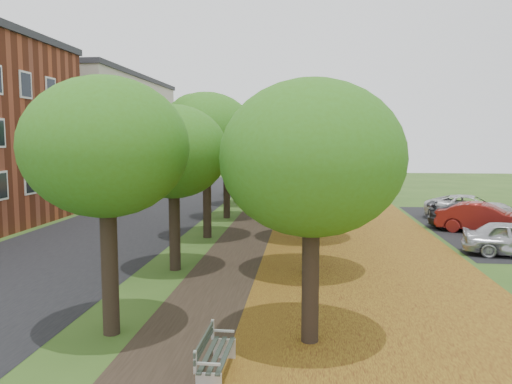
% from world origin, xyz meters
% --- Properties ---
extents(ground, '(120.00, 120.00, 0.00)m').
position_xyz_m(ground, '(0.00, 0.00, 0.00)').
color(ground, '#2D4C19').
rests_on(ground, ground).
extents(street_asphalt, '(8.00, 70.00, 0.01)m').
position_xyz_m(street_asphalt, '(-7.50, 15.00, 0.00)').
color(street_asphalt, black).
rests_on(street_asphalt, ground).
extents(footpath, '(3.20, 70.00, 0.01)m').
position_xyz_m(footpath, '(0.00, 15.00, 0.00)').
color(footpath, black).
rests_on(footpath, ground).
extents(leaf_verge, '(7.50, 70.00, 0.01)m').
position_xyz_m(leaf_verge, '(5.00, 15.00, 0.01)').
color(leaf_verge, olive).
rests_on(leaf_verge, ground).
extents(tree_row_west, '(4.30, 34.30, 6.32)m').
position_xyz_m(tree_row_west, '(-2.20, 15.00, 4.47)').
color(tree_row_west, black).
rests_on(tree_row_west, ground).
extents(tree_row_east, '(4.30, 34.30, 6.32)m').
position_xyz_m(tree_row_east, '(2.60, 15.00, 4.47)').
color(tree_row_east, black).
rests_on(tree_row_east, ground).
extents(building_cream, '(10.30, 20.30, 10.40)m').
position_xyz_m(building_cream, '(-17.00, 33.00, 5.21)').
color(building_cream, beige).
rests_on(building_cream, ground).
extents(bench, '(0.55, 1.76, 0.83)m').
position_xyz_m(bench, '(0.68, -1.88, 0.43)').
color(bench, '#2A342C').
rests_on(bench, ground).
extents(car_red, '(4.82, 3.22, 1.50)m').
position_xyz_m(car_red, '(11.46, 14.53, 0.75)').
color(car_red, maroon).
rests_on(car_red, ground).
extents(car_grey, '(5.21, 3.66, 1.40)m').
position_xyz_m(car_grey, '(11.34, 15.18, 0.70)').
color(car_grey, '#2D2D31').
rests_on(car_grey, ground).
extents(car_white, '(5.65, 4.07, 1.43)m').
position_xyz_m(car_white, '(12.17, 18.83, 0.71)').
color(car_white, silver).
rests_on(car_white, ground).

